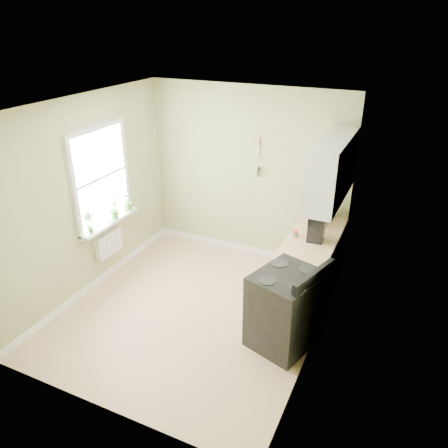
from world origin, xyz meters
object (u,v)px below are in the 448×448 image
at_px(stove, 286,309).
at_px(stand_mixer, 320,212).
at_px(kettle, 315,210).
at_px(coffee_maker, 316,229).

relative_size(stove, stand_mixer, 2.72).
height_order(kettle, coffee_maker, coffee_maker).
bearing_deg(coffee_maker, stove, -92.89).
distance_m(stand_mixer, kettle, 0.25).
height_order(stand_mixer, kettle, stand_mixer).
height_order(stove, coffee_maker, coffee_maker).
bearing_deg(stove, kettle, 94.76).
xyz_separation_m(stove, coffee_maker, (0.05, 1.02, 0.60)).
bearing_deg(stove, coffee_maker, 87.11).
height_order(stove, kettle, kettle).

